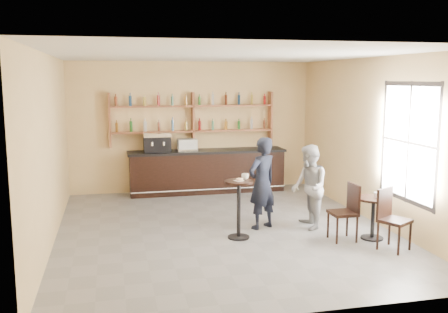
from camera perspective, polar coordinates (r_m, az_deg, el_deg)
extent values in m
plane|color=slate|center=(9.41, -0.10, -8.33)|extent=(7.00, 7.00, 0.00)
plane|color=white|center=(9.00, -0.11, 11.54)|extent=(7.00, 7.00, 0.00)
plane|color=#DDB97D|center=(12.48, -3.66, 3.43)|extent=(7.00, 0.00, 7.00)
plane|color=#DDB97D|center=(5.75, 7.63, -3.08)|extent=(7.00, 0.00, 7.00)
plane|color=#DDB97D|center=(8.90, -19.30, 0.74)|extent=(0.00, 7.00, 7.00)
plane|color=#DDB97D|center=(10.15, 16.65, 1.82)|extent=(0.00, 7.00, 7.00)
plane|color=white|center=(9.12, 20.34, 1.50)|extent=(0.00, 2.00, 2.00)
cube|color=white|center=(8.66, 1.71, -2.78)|extent=(0.19, 0.19, 0.00)
torus|color=#CE834B|center=(8.65, 1.79, -2.64)|extent=(0.15, 0.15, 0.04)
imported|color=white|center=(8.79, 2.43, -2.29)|extent=(0.16, 0.16, 0.10)
imported|color=black|center=(9.31, 4.37, -3.06)|extent=(0.75, 0.65, 1.72)
imported|color=white|center=(9.08, 17.04, -4.21)|extent=(0.12, 0.12, 0.09)
imported|color=gray|center=(9.42, 9.70, -3.46)|extent=(0.67, 0.82, 1.58)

